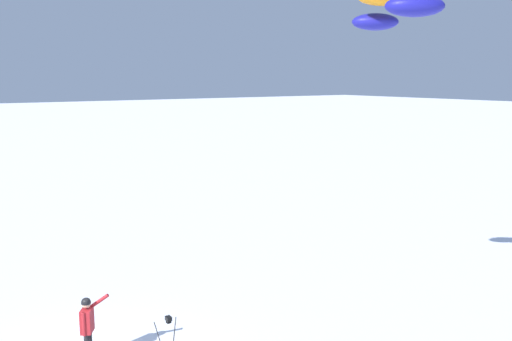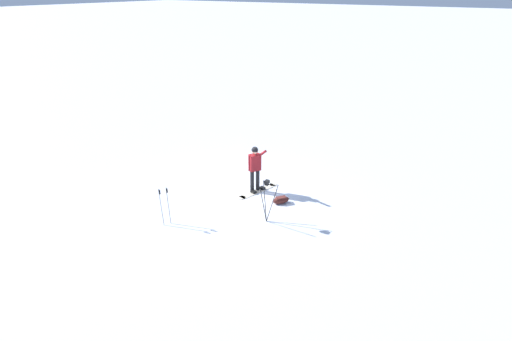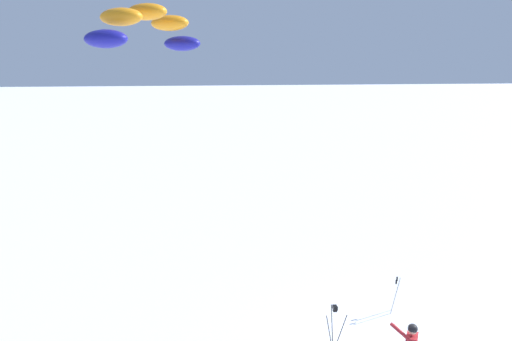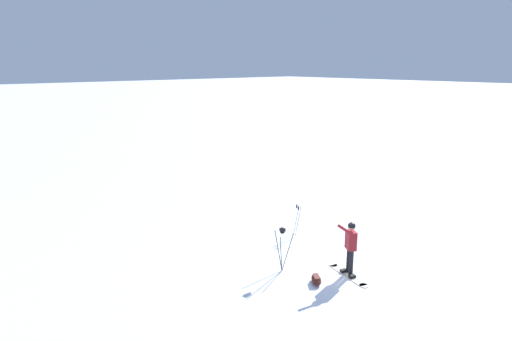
% 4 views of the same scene
% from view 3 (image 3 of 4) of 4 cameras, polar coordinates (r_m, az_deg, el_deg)
% --- Properties ---
extents(traction_kite, '(3.17, 4.00, 1.21)m').
position_cam_3_polar(traction_kite, '(13.39, -13.23, 16.83)').
color(traction_kite, navy).
extents(camera_tripod, '(0.60, 0.62, 1.47)m').
position_cam_3_polar(camera_tripod, '(13.58, 9.65, -17.72)').
color(camera_tripod, '#262628').
rests_on(camera_tripod, ground_plane).
extents(ski_poles, '(0.32, 0.33, 1.20)m').
position_cam_3_polar(ski_poles, '(16.07, 16.87, -13.93)').
color(ski_poles, gray).
rests_on(ski_poles, ground_plane).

